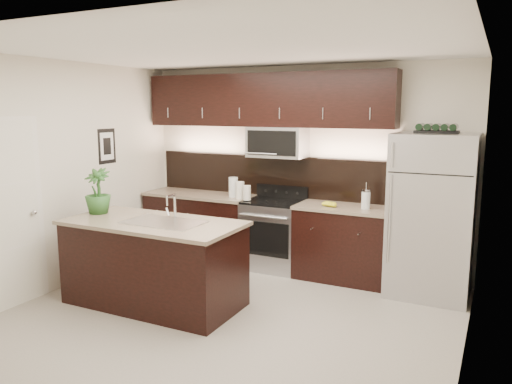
# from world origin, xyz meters

# --- Properties ---
(ground) EXTENTS (4.50, 4.50, 0.00)m
(ground) POSITION_xyz_m (0.00, 0.00, 0.00)
(ground) COLOR gray
(ground) RESTS_ON ground
(room_walls) EXTENTS (4.52, 4.02, 2.71)m
(room_walls) POSITION_xyz_m (-0.11, -0.04, 1.70)
(room_walls) COLOR silver
(room_walls) RESTS_ON ground
(counter_run) EXTENTS (3.51, 0.65, 0.94)m
(counter_run) POSITION_xyz_m (-0.46, 1.69, 0.47)
(counter_run) COLOR black
(counter_run) RESTS_ON ground
(upper_fixtures) EXTENTS (3.49, 0.40, 1.66)m
(upper_fixtures) POSITION_xyz_m (-0.43, 1.84, 2.14)
(upper_fixtures) COLOR black
(upper_fixtures) RESTS_ON counter_run
(island) EXTENTS (1.96, 0.96, 0.94)m
(island) POSITION_xyz_m (-0.91, -0.04, 0.47)
(island) COLOR black
(island) RESTS_ON ground
(sink_faucet) EXTENTS (0.84, 0.50, 0.28)m
(sink_faucet) POSITION_xyz_m (-0.76, -0.03, 0.96)
(sink_faucet) COLOR silver
(sink_faucet) RESTS_ON island
(refrigerator) EXTENTS (0.90, 0.81, 1.87)m
(refrigerator) POSITION_xyz_m (1.76, 1.63, 0.94)
(refrigerator) COLOR #B2B2B7
(refrigerator) RESTS_ON ground
(wine_rack) EXTENTS (0.46, 0.29, 0.11)m
(wine_rack) POSITION_xyz_m (1.76, 1.63, 1.92)
(wine_rack) COLOR black
(wine_rack) RESTS_ON refrigerator
(plant) EXTENTS (0.35, 0.35, 0.52)m
(plant) POSITION_xyz_m (-1.72, 0.01, 1.20)
(plant) COLOR #295923
(plant) RESTS_ON island
(canisters) EXTENTS (0.39, 0.24, 0.27)m
(canisters) POSITION_xyz_m (-0.73, 1.59, 1.06)
(canisters) COLOR silver
(canisters) RESTS_ON counter_run
(french_press) EXTENTS (0.11, 0.11, 0.32)m
(french_press) POSITION_xyz_m (0.99, 1.64, 1.06)
(french_press) COLOR silver
(french_press) RESTS_ON counter_run
(bananas) EXTENTS (0.24, 0.21, 0.06)m
(bananas) POSITION_xyz_m (0.51, 1.61, 0.97)
(bananas) COLOR gold
(bananas) RESTS_ON counter_run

